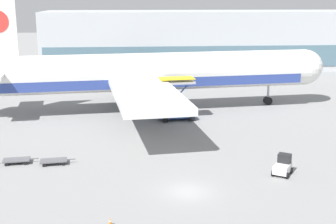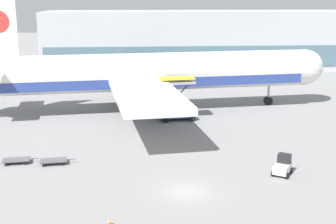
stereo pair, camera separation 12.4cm
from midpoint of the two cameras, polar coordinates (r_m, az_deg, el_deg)
ground_plane at (r=43.46m, az=2.28°, el=-9.72°), size 400.00×400.00×0.00m
terminal_building at (r=119.28m, az=7.21°, el=8.77°), size 90.00×18.20×14.00m
airplane_main at (r=72.57m, az=-2.92°, el=4.71°), size 57.97×48.61×17.00m
scissor_lift_loader at (r=67.67m, az=0.99°, el=0.98°), size 5.52×3.90×6.11m
baggage_tug_foreground at (r=48.59m, az=13.76°, el=-6.40°), size 2.58×2.82×2.00m
baggage_dolly_second at (r=52.86m, az=-18.04°, el=-5.59°), size 3.77×1.83×0.48m
baggage_dolly_third at (r=51.57m, az=-13.82°, el=-5.78°), size 3.77×1.83×0.48m
traffic_cone_near at (r=37.73m, az=-7.17°, el=-13.13°), size 0.40×0.40×0.67m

